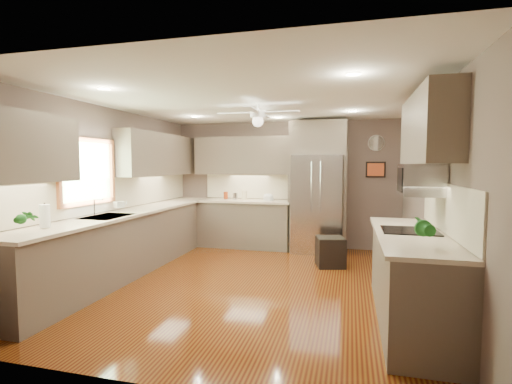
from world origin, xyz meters
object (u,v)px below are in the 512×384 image
at_px(canister_a, 226,195).
at_px(soap_bottle, 120,204).
at_px(potted_plant_left, 23,218).
at_px(microwave, 420,180).
at_px(canister_c, 244,195).
at_px(stool, 330,252).
at_px(potted_plant_right, 423,227).
at_px(paper_towel, 45,216).
at_px(refrigerator, 318,189).
at_px(canister_b, 235,196).
at_px(bowl, 268,199).

relative_size(canister_a, soap_bottle, 0.70).
xyz_separation_m(potted_plant_left, microwave, (3.96, 1.28, 0.38)).
xyz_separation_m(canister_c, stool, (1.76, -1.09, -0.79)).
relative_size(canister_a, microwave, 0.26).
height_order(potted_plant_right, stool, potted_plant_right).
height_order(potted_plant_left, potted_plant_right, potted_plant_right).
bearing_deg(paper_towel, canister_a, 77.94).
height_order(soap_bottle, stool, soap_bottle).
bearing_deg(potted_plant_left, paper_towel, 96.08).
relative_size(potted_plant_left, microwave, 0.59).
bearing_deg(canister_a, microwave, -41.31).
relative_size(potted_plant_left, refrigerator, 0.13).
relative_size(canister_a, canister_b, 0.97).
relative_size(canister_c, soap_bottle, 0.90).
bearing_deg(stool, microwave, -58.82).
height_order(canister_a, canister_c, canister_c).
bearing_deg(canister_a, canister_b, -15.94).
height_order(canister_b, canister_c, canister_c).
bearing_deg(potted_plant_right, stool, 109.05).
bearing_deg(bowl, potted_plant_right, -59.30).
distance_m(bowl, stool, 1.77).
xyz_separation_m(canister_a, canister_b, (0.22, -0.06, -0.01)).
height_order(potted_plant_left, paper_towel, potted_plant_left).
distance_m(refrigerator, paper_towel, 4.55).
height_order(canister_a, potted_plant_right, potted_plant_right).
xyz_separation_m(canister_a, refrigerator, (1.86, -0.09, 0.17)).
xyz_separation_m(soap_bottle, stool, (3.08, 1.12, -0.80)).
xyz_separation_m(soap_bottle, potted_plant_right, (3.98, -1.49, 0.06)).
relative_size(potted_plant_left, paper_towel, 1.20).
relative_size(canister_c, potted_plant_right, 0.56).
distance_m(canister_a, canister_b, 0.23).
xyz_separation_m(potted_plant_right, paper_towel, (-3.87, -0.06, -0.03)).
bearing_deg(potted_plant_left, canister_c, 73.91).
height_order(canister_c, potted_plant_left, potted_plant_left).
bearing_deg(potted_plant_left, microwave, 17.86).
distance_m(canister_c, potted_plant_left, 4.23).
bearing_deg(microwave, canister_a, 138.69).
bearing_deg(microwave, paper_towel, -166.31).
xyz_separation_m(potted_plant_left, stool, (2.93, 2.98, -0.87)).
bearing_deg(microwave, potted_plant_left, -162.14).
relative_size(potted_plant_right, bowl, 1.50).
height_order(canister_a, soap_bottle, soap_bottle).
distance_m(soap_bottle, stool, 3.38).
relative_size(refrigerator, paper_towel, 8.97).
bearing_deg(stool, paper_towel, -137.95).
bearing_deg(bowl, soap_bottle, -130.43).
bearing_deg(canister_c, soap_bottle, -120.89).
bearing_deg(potted_plant_left, stool, 45.45).
relative_size(soap_bottle, stool, 0.39).
bearing_deg(canister_a, potted_plant_right, -50.53).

